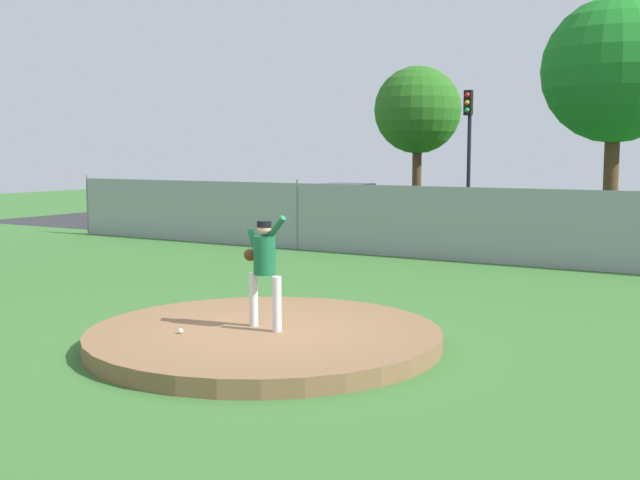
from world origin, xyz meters
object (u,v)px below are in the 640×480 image
Objects in this scene: parked_car_burgundy at (250,207)px; traffic_cone_orange at (403,230)px; baseball at (180,331)px; parked_car_navy at (340,211)px; pitcher_youth at (264,262)px; traffic_light_near at (468,135)px; parked_car_teal at (486,216)px; parked_car_charcoal at (583,223)px.

traffic_cone_orange is at bearing -2.10° from parked_car_burgundy.
parked_car_navy reaches higher than baseball.
traffic_light_near reaches higher than pitcher_youth.
parked_car_burgundy is 8.16× the size of traffic_cone_orange.
parked_car_burgundy is 9.09m from parked_car_teal.
parked_car_navy is 5.85m from traffic_light_near.
parked_car_teal is 0.91× the size of traffic_light_near.
traffic_light_near is at bearing 78.45° from traffic_cone_orange.
traffic_cone_orange is at bearing 106.94° from pitcher_youth.
baseball is 0.01× the size of traffic_light_near.
pitcher_youth reaches higher than parked_car_navy.
parked_car_navy is (-4.86, -0.93, 0.05)m from parked_car_teal.
traffic_cone_orange is (6.40, -0.23, -0.51)m from parked_car_burgundy.
parked_car_charcoal is 1.01× the size of parked_car_navy.
parked_car_charcoal is (1.45, 14.17, -0.45)m from pitcher_youth.
parked_car_charcoal is at bearing -39.35° from traffic_light_near.
parked_car_navy is 2.29m from traffic_cone_orange.
parked_car_charcoal reaches higher than baseball.
parked_car_charcoal is 0.90× the size of traffic_light_near.
pitcher_youth is at bearing -73.06° from traffic_cone_orange.
traffic_cone_orange reaches higher than baseball.
parked_car_burgundy is (-10.80, 14.68, -0.46)m from pitcher_youth.
traffic_cone_orange is (-4.40, 14.44, -0.96)m from pitcher_youth.
pitcher_youth is at bearing -78.86° from traffic_light_near.
parked_car_teal is at bearing 10.31° from traffic_cone_orange.
pitcher_youth is at bearing -95.82° from parked_car_charcoal.
parked_car_teal is 4.95m from parked_car_navy.
traffic_cone_orange is at bearing 103.04° from baseball.
traffic_light_near is at bearing 98.17° from baseball.
baseball is 15.22m from parked_car_charcoal.
baseball is at bearing -68.95° from parked_car_navy.
baseball is 19.64m from traffic_light_near.
parked_car_burgundy is 4.28m from parked_car_navy.
pitcher_youth is 18.23m from parked_car_burgundy.
parked_car_charcoal is 7.05m from traffic_light_near.
parked_car_burgundy is at bearing 177.90° from traffic_cone_orange.
parked_car_teal is at bearing 1.60° from parked_car_burgundy.
pitcher_youth is 22.68× the size of baseball.
parked_car_teal is (-0.86, 15.80, 0.50)m from baseball.
baseball is 0.02× the size of parked_car_burgundy.
parked_car_navy reaches higher than parked_car_charcoal.
parked_car_burgundy is 0.98× the size of parked_car_charcoal.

